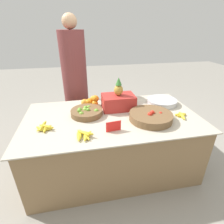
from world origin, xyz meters
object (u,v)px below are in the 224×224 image
at_px(vendor_person, 76,85).
at_px(tomato_basket, 151,116).
at_px(produce_crate, 118,101).
at_px(lime_bowl, 87,112).
at_px(price_sign, 114,126).
at_px(metal_bowl, 162,102).

bearing_deg(vendor_person, tomato_basket, -53.29).
bearing_deg(produce_crate, vendor_person, 125.70).
relative_size(lime_bowl, tomato_basket, 0.77).
bearing_deg(tomato_basket, price_sign, -161.93).
distance_m(price_sign, produce_crate, 0.50).
bearing_deg(lime_bowl, produce_crate, 14.76).
bearing_deg(metal_bowl, price_sign, -145.30).
distance_m(metal_bowl, vendor_person, 1.24).
bearing_deg(price_sign, metal_bowl, 28.10).
relative_size(lime_bowl, metal_bowl, 0.95).
xyz_separation_m(metal_bowl, produce_crate, (-0.57, -0.02, 0.07)).
bearing_deg(lime_bowl, tomato_basket, -20.14).
height_order(lime_bowl, vendor_person, vendor_person).
bearing_deg(metal_bowl, lime_bowl, -172.54).
xyz_separation_m(tomato_basket, vendor_person, (-0.75, 1.01, 0.07)).
distance_m(lime_bowl, price_sign, 0.44).
bearing_deg(produce_crate, lime_bowl, -165.24).
height_order(lime_bowl, price_sign, price_sign).
relative_size(price_sign, produce_crate, 0.38).
bearing_deg(vendor_person, produce_crate, -54.30).
distance_m(metal_bowl, produce_crate, 0.57).
bearing_deg(produce_crate, metal_bowl, 2.44).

